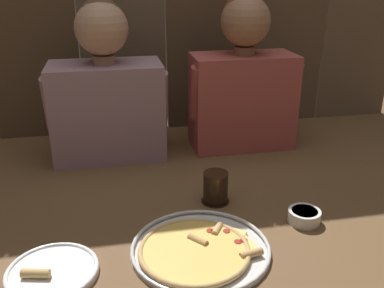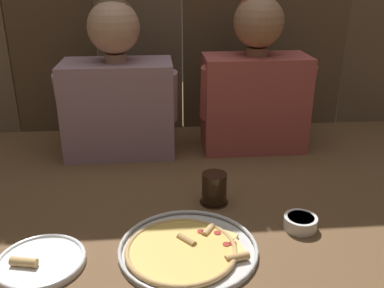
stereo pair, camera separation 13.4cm
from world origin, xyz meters
name	(u,v)px [view 2 (the right image)]	position (x,y,z in m)	size (l,w,h in m)	color
ground_plane	(200,211)	(0.00, 0.00, 0.00)	(3.20, 3.20, 0.00)	brown
pizza_tray	(186,249)	(-0.06, -0.20, 0.01)	(0.37, 0.37, 0.03)	silver
dinner_plate	(40,261)	(-0.42, -0.22, 0.01)	(0.22, 0.22, 0.03)	white
drinking_glass	(214,189)	(0.05, 0.05, 0.05)	(0.09, 0.09, 0.10)	black
dipping_bowl	(300,222)	(0.27, -0.12, 0.02)	(0.09, 0.09, 0.04)	white
diner_left	(118,88)	(-0.27, 0.49, 0.26)	(0.45, 0.23, 0.59)	gray
diner_right	(255,81)	(0.27, 0.49, 0.28)	(0.44, 0.20, 0.60)	#AD4C47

